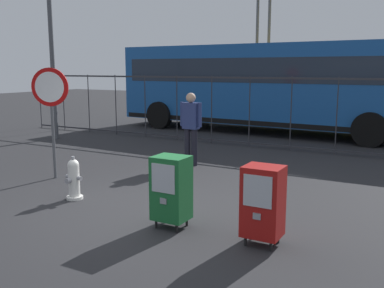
{
  "coord_description": "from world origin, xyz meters",
  "views": [
    {
      "loc": [
        3.98,
        -5.41,
        2.22
      ],
      "look_at": [
        0.3,
        1.2,
        0.9
      ],
      "focal_mm": 40.85,
      "sensor_mm": 36.0,
      "label": 1
    }
  ],
  "objects_px": {
    "street_light_near_left": "(258,20)",
    "street_light_near_right": "(269,20)",
    "pedestrian": "(191,125)",
    "fire_hydrant": "(74,179)",
    "bus_near": "(266,83)",
    "newspaper_box_secondary": "(171,188)",
    "newspaper_box_primary": "(263,201)",
    "stop_sign": "(51,100)",
    "bus_far": "(366,81)"
  },
  "relations": [
    {
      "from": "bus_near",
      "to": "newspaper_box_primary",
      "type": "bearing_deg",
      "value": -67.82
    },
    {
      "from": "newspaper_box_secondary",
      "to": "street_light_near_left",
      "type": "relative_size",
      "value": 0.13
    },
    {
      "from": "stop_sign",
      "to": "street_light_near_right",
      "type": "bearing_deg",
      "value": 92.16
    },
    {
      "from": "newspaper_box_secondary",
      "to": "street_light_near_left",
      "type": "xyz_separation_m",
      "value": [
        -4.69,
        15.53,
        3.92
      ]
    },
    {
      "from": "newspaper_box_secondary",
      "to": "bus_near",
      "type": "bearing_deg",
      "value": 102.09
    },
    {
      "from": "newspaper_box_primary",
      "to": "street_light_near_right",
      "type": "relative_size",
      "value": 0.13
    },
    {
      "from": "pedestrian",
      "to": "fire_hydrant",
      "type": "bearing_deg",
      "value": -97.69
    },
    {
      "from": "bus_near",
      "to": "street_light_near_right",
      "type": "bearing_deg",
      "value": 111.62
    },
    {
      "from": "stop_sign",
      "to": "bus_far",
      "type": "xyz_separation_m",
      "value": [
        4.11,
        13.11,
        0.11
      ]
    },
    {
      "from": "fire_hydrant",
      "to": "newspaper_box_primary",
      "type": "relative_size",
      "value": 0.73
    },
    {
      "from": "fire_hydrant",
      "to": "street_light_near_right",
      "type": "bearing_deg",
      "value": 97.25
    },
    {
      "from": "bus_far",
      "to": "street_light_near_left",
      "type": "distance_m",
      "value": 6.06
    },
    {
      "from": "newspaper_box_primary",
      "to": "stop_sign",
      "type": "bearing_deg",
      "value": 166.41
    },
    {
      "from": "newspaper_box_primary",
      "to": "bus_near",
      "type": "height_order",
      "value": "bus_near"
    },
    {
      "from": "newspaper_box_primary",
      "to": "street_light_near_right",
      "type": "distance_m",
      "value": 16.86
    },
    {
      "from": "street_light_near_right",
      "to": "fire_hydrant",
      "type": "bearing_deg",
      "value": -82.75
    },
    {
      "from": "street_light_near_left",
      "to": "street_light_near_right",
      "type": "height_order",
      "value": "street_light_near_left"
    },
    {
      "from": "street_light_near_right",
      "to": "newspaper_box_secondary",
      "type": "bearing_deg",
      "value": -75.22
    },
    {
      "from": "pedestrian",
      "to": "bus_near",
      "type": "xyz_separation_m",
      "value": [
        -0.33,
        5.95,
        0.76
      ]
    },
    {
      "from": "newspaper_box_secondary",
      "to": "bus_far",
      "type": "distance_m",
      "value": 14.38
    },
    {
      "from": "newspaper_box_primary",
      "to": "street_light_near_right",
      "type": "xyz_separation_m",
      "value": [
        -5.43,
        15.48,
        3.9
      ]
    },
    {
      "from": "stop_sign",
      "to": "bus_near",
      "type": "distance_m",
      "value": 8.5
    },
    {
      "from": "street_light_near_left",
      "to": "street_light_near_right",
      "type": "xyz_separation_m",
      "value": [
        0.6,
        -0.01,
        -0.02
      ]
    },
    {
      "from": "newspaper_box_secondary",
      "to": "pedestrian",
      "type": "distance_m",
      "value": 4.03
    },
    {
      "from": "street_light_near_left",
      "to": "fire_hydrant",
      "type": "bearing_deg",
      "value": -80.54
    },
    {
      "from": "fire_hydrant",
      "to": "street_light_near_right",
      "type": "height_order",
      "value": "street_light_near_right"
    },
    {
      "from": "street_light_near_left",
      "to": "newspaper_box_secondary",
      "type": "bearing_deg",
      "value": -73.19
    },
    {
      "from": "pedestrian",
      "to": "bus_far",
      "type": "bearing_deg",
      "value": 78.02
    },
    {
      "from": "fire_hydrant",
      "to": "bus_near",
      "type": "distance_m",
      "value": 9.34
    },
    {
      "from": "pedestrian",
      "to": "stop_sign",
      "type": "bearing_deg",
      "value": -127.33
    },
    {
      "from": "newspaper_box_primary",
      "to": "street_light_near_right",
      "type": "bearing_deg",
      "value": 109.31
    },
    {
      "from": "fire_hydrant",
      "to": "bus_near",
      "type": "xyz_separation_m",
      "value": [
        0.11,
        9.25,
        1.36
      ]
    },
    {
      "from": "street_light_near_left",
      "to": "street_light_near_right",
      "type": "relative_size",
      "value": 1.01
    },
    {
      "from": "fire_hydrant",
      "to": "stop_sign",
      "type": "distance_m",
      "value": 2.07
    },
    {
      "from": "fire_hydrant",
      "to": "stop_sign",
      "type": "xyz_separation_m",
      "value": [
        -1.39,
        0.88,
        1.25
      ]
    },
    {
      "from": "newspaper_box_primary",
      "to": "street_light_near_left",
      "type": "relative_size",
      "value": 0.13
    },
    {
      "from": "bus_near",
      "to": "street_light_near_left",
      "type": "bearing_deg",
      "value": 116.58
    },
    {
      "from": "bus_near",
      "to": "bus_far",
      "type": "distance_m",
      "value": 5.41
    },
    {
      "from": "fire_hydrant",
      "to": "street_light_near_left",
      "type": "xyz_separation_m",
      "value": [
        -2.53,
        15.2,
        4.14
      ]
    },
    {
      "from": "bus_near",
      "to": "bus_far",
      "type": "bearing_deg",
      "value": 63.89
    },
    {
      "from": "newspaper_box_secondary",
      "to": "bus_far",
      "type": "bearing_deg",
      "value": 87.79
    },
    {
      "from": "stop_sign",
      "to": "pedestrian",
      "type": "xyz_separation_m",
      "value": [
        1.84,
        2.41,
        -0.65
      ]
    },
    {
      "from": "newspaper_box_primary",
      "to": "bus_far",
      "type": "xyz_separation_m",
      "value": [
        -0.78,
        14.29,
        1.14
      ]
    },
    {
      "from": "fire_hydrant",
      "to": "street_light_near_right",
      "type": "xyz_separation_m",
      "value": [
        -1.93,
        15.19,
        4.12
      ]
    },
    {
      "from": "newspaper_box_primary",
      "to": "fire_hydrant",
      "type": "bearing_deg",
      "value": 175.14
    },
    {
      "from": "newspaper_box_primary",
      "to": "newspaper_box_secondary",
      "type": "bearing_deg",
      "value": -178.55
    },
    {
      "from": "street_light_near_right",
      "to": "bus_far",
      "type": "bearing_deg",
      "value": -14.45
    },
    {
      "from": "stop_sign",
      "to": "bus_far",
      "type": "distance_m",
      "value": 13.73
    },
    {
      "from": "bus_near",
      "to": "fire_hydrant",
      "type": "bearing_deg",
      "value": -88.03
    },
    {
      "from": "bus_far",
      "to": "street_light_near_right",
      "type": "bearing_deg",
      "value": 168.72
    }
  ]
}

